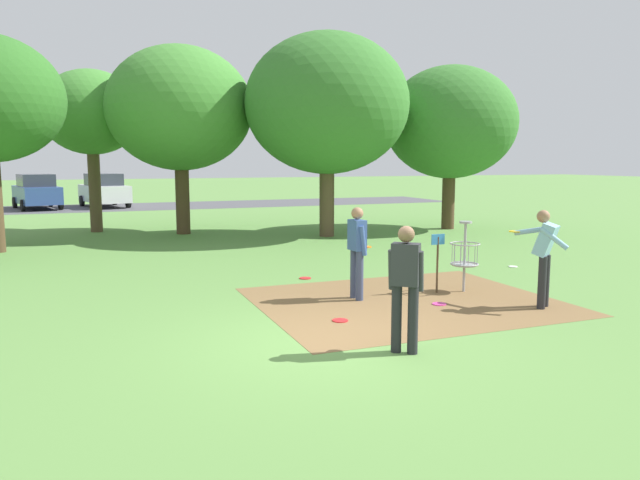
{
  "coord_description": "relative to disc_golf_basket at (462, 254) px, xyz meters",
  "views": [
    {
      "loc": [
        -3.13,
        -7.53,
        2.55
      ],
      "look_at": [
        1.1,
        3.28,
        1.0
      ],
      "focal_mm": 33.43,
      "sensor_mm": 36.0,
      "label": 1
    }
  ],
  "objects": [
    {
      "name": "frisbee_far_left",
      "position": [
        2.77,
        1.85,
        -0.74
      ],
      "size": [
        0.22,
        0.22,
        0.02
      ],
      "primitive_type": "cylinder",
      "color": "white",
      "rests_on": "ground"
    },
    {
      "name": "frisbee_by_tee",
      "position": [
        -0.97,
        -0.75,
        -0.74
      ],
      "size": [
        0.25,
        0.25,
        0.02
      ],
      "primitive_type": "cylinder",
      "color": "#E53D99",
      "rests_on": "ground"
    },
    {
      "name": "frisbee_far_right",
      "position": [
        -2.39,
        2.34,
        -0.74
      ],
      "size": [
        0.25,
        0.25,
        0.02
      ],
      "primitive_type": "cylinder",
      "color": "red",
      "rests_on": "ground"
    },
    {
      "name": "ground_plane",
      "position": [
        -3.6,
        -2.1,
        -0.75
      ],
      "size": [
        160.0,
        160.0,
        0.0
      ],
      "primitive_type": "plane",
      "color": "#5B8942"
    },
    {
      "name": "tree_mid_left",
      "position": [
        5.89,
        9.38,
        3.18
      ],
      "size": [
        4.84,
        4.84,
        6.0
      ],
      "color": "#4C3823",
      "rests_on": "ground"
    },
    {
      "name": "parking_lot_strip",
      "position": [
        -3.6,
        24.93,
        -0.75
      ],
      "size": [
        36.0,
        6.0,
        0.01
      ],
      "primitive_type": "cube",
      "color": "#4C4C51",
      "rests_on": "ground"
    },
    {
      "name": "player_waiting_left",
      "position": [
        -2.88,
        -2.88,
        0.21
      ],
      "size": [
        0.46,
        0.45,
        1.71
      ],
      "color": "#232328",
      "rests_on": "ground"
    },
    {
      "name": "parked_car_leftmost",
      "position": [
        -9.21,
        25.3,
        0.17
      ],
      "size": [
        2.74,
        4.51,
        1.84
      ],
      "color": "#2D4784",
      "rests_on": "ground"
    },
    {
      "name": "tree_far_left",
      "position": [
        -3.63,
        11.47,
        3.55
      ],
      "size": [
        4.97,
        4.97,
        6.43
      ],
      "color": "#4C3823",
      "rests_on": "ground"
    },
    {
      "name": "tree_near_left",
      "position": [
        0.8,
        8.97,
        3.64
      ],
      "size": [
        5.43,
        5.43,
        6.72
      ],
      "color": "brown",
      "rests_on": "ground"
    },
    {
      "name": "parked_car_center_left",
      "position": [
        -5.84,
        25.38,
        0.17
      ],
      "size": [
        2.73,
        4.5,
        1.84
      ],
      "color": "silver",
      "rests_on": "ground"
    },
    {
      "name": "tree_near_right",
      "position": [
        -6.46,
        13.2,
        3.45
      ],
      "size": [
        3.49,
        3.49,
        5.72
      ],
      "color": "brown",
      "rests_on": "ground"
    },
    {
      "name": "disc_golf_basket",
      "position": [
        0.0,
        0.0,
        0.0
      ],
      "size": [
        0.98,
        0.58,
        1.39
      ],
      "color": "#9E9EA3",
      "rests_on": "ground"
    },
    {
      "name": "frisbee_near_basket",
      "position": [
        -0.28,
        1.3,
        -0.74
      ],
      "size": [
        0.23,
        0.23,
        0.02
      ],
      "primitive_type": "cylinder",
      "color": "white",
      "rests_on": "ground"
    },
    {
      "name": "player_foreground_watching",
      "position": [
        0.59,
        -1.58,
        0.23
      ],
      "size": [
        0.55,
        1.15,
        1.71
      ],
      "color": "#232328",
      "rests_on": "ground"
    },
    {
      "name": "dirt_tee_pad",
      "position": [
        -1.4,
        -0.32,
        -0.75
      ],
      "size": [
        5.31,
        4.39,
        0.01
      ],
      "primitive_type": "cube",
      "color": "brown",
      "rests_on": "ground"
    },
    {
      "name": "frisbee_mid_grass",
      "position": [
        -3.05,
        -1.12,
        -0.74
      ],
      "size": [
        0.25,
        0.25,
        0.02
      ],
      "primitive_type": "cylinder",
      "color": "red",
      "rests_on": "ground"
    },
    {
      "name": "player_throwing",
      "position": [
        -2.16,
        0.18,
        0.21
      ],
      "size": [
        0.41,
        0.48,
        1.71
      ],
      "color": "#384260",
      "rests_on": "ground"
    }
  ]
}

